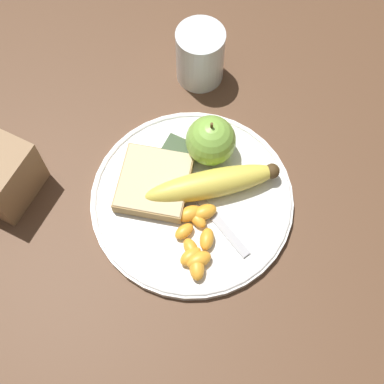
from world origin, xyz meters
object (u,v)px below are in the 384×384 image
at_px(plate, 192,199).
at_px(apple, 211,141).
at_px(juice_glass, 200,57).
at_px(bread_slice, 154,183).
at_px(banana, 213,183).
at_px(jam_packet, 175,154).
at_px(fork, 199,199).

bearing_deg(plate, apple, 6.70).
relative_size(juice_glass, apple, 1.17).
relative_size(plate, bread_slice, 2.31).
bearing_deg(banana, jam_packet, 72.93).
relative_size(banana, fork, 1.01).
relative_size(juice_glass, jam_packet, 2.04).
relative_size(plate, juice_glass, 3.05).
relative_size(apple, jam_packet, 1.75).
height_order(banana, fork, banana).
distance_m(apple, jam_packet, 0.06).
height_order(juice_glass, banana, juice_glass).
distance_m(juice_glass, apple, 0.15).
bearing_deg(apple, bread_slice, 150.76).
xyz_separation_m(apple, jam_packet, (-0.03, 0.04, -0.02)).
distance_m(banana, bread_slice, 0.08).
distance_m(apple, bread_slice, 0.10).
height_order(bread_slice, fork, bread_slice).
bearing_deg(bread_slice, fork, -81.25).
bearing_deg(jam_packet, banana, -107.07).
distance_m(juice_glass, jam_packet, 0.16).
height_order(apple, fork, apple).
xyz_separation_m(juice_glass, apple, (-0.13, -0.08, 0.00)).
relative_size(plate, jam_packet, 6.22).
height_order(plate, bread_slice, bread_slice).
bearing_deg(fork, bread_slice, 34.94).
height_order(banana, jam_packet, banana).
relative_size(bread_slice, fork, 0.74).
bearing_deg(plate, jam_packet, 47.35).
xyz_separation_m(fork, jam_packet, (0.04, 0.06, 0.01)).
relative_size(plate, fork, 1.71).
relative_size(juice_glass, bread_slice, 0.76).
bearing_deg(fork, plate, 43.27).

